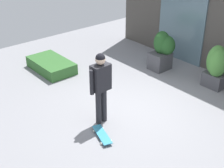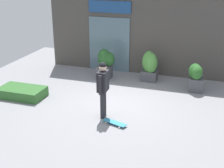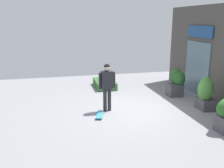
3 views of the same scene
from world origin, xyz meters
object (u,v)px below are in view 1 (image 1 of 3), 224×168
at_px(planter_box_right, 217,66).
at_px(planter_box_mid, 163,50).
at_px(skateboarder, 101,82).
at_px(skateboard, 102,135).

height_order(planter_box_right, planter_box_mid, planter_box_mid).
relative_size(skateboarder, planter_box_right, 1.44).
relative_size(skateboard, planter_box_mid, 0.63).
xyz_separation_m(skateboard, planter_box_right, (0.20, 3.83, 0.58)).
distance_m(skateboard, planter_box_mid, 3.94).
distance_m(skateboarder, skateboard, 1.15).
relative_size(planter_box_right, planter_box_mid, 0.99).
bearing_deg(skateboard, planter_box_right, 104.34).
bearing_deg(skateboarder, planter_box_mid, 106.63).
height_order(skateboard, planter_box_mid, planter_box_mid).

